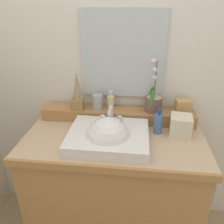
# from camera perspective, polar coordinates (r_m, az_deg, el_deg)

# --- Properties ---
(wall_back) EXTENTS (2.84, 0.20, 2.63)m
(wall_back) POSITION_cam_1_polar(r_m,az_deg,el_deg) (1.66, 2.12, 14.28)
(wall_back) COLOR silver
(wall_back) RESTS_ON ground
(vanity_cabinet) EXTENTS (1.13, 0.60, 0.89)m
(vanity_cabinet) POSITION_cam_1_polar(r_m,az_deg,el_deg) (1.72, 0.47, -18.62)
(vanity_cabinet) COLOR #AB7843
(vanity_cabinet) RESTS_ON ground
(back_ledge) EXTENTS (1.06, 0.13, 0.09)m
(back_ledge) POSITION_cam_1_polar(r_m,az_deg,el_deg) (1.61, 1.36, -0.79)
(back_ledge) COLOR #AB7843
(back_ledge) RESTS_ON vanity_cabinet
(sink_basin) EXTENTS (0.47, 0.40, 0.29)m
(sink_basin) POSITION_cam_1_polar(r_m,az_deg,el_deg) (1.38, -0.96, -6.57)
(sink_basin) COLOR white
(sink_basin) RESTS_ON vanity_cabinet
(potted_plant) EXTENTS (0.11, 0.13, 0.36)m
(potted_plant) POSITION_cam_1_polar(r_m,az_deg,el_deg) (1.57, 10.25, 2.75)
(potted_plant) COLOR brown
(potted_plant) RESTS_ON back_ledge
(soap_dispenser) EXTENTS (0.05, 0.05, 0.13)m
(soap_dispenser) POSITION_cam_1_polar(r_m,az_deg,el_deg) (1.60, -0.34, 2.62)
(soap_dispenser) COLOR beige
(soap_dispenser) RESTS_ON back_ledge
(tumbler_cup) EXTENTS (0.07, 0.07, 0.11)m
(tumbler_cup) POSITION_cam_1_polar(r_m,az_deg,el_deg) (1.58, -3.53, 2.46)
(tumbler_cup) COLOR #989A9A
(tumbler_cup) RESTS_ON back_ledge
(reed_diffuser) EXTENTS (0.09, 0.11, 0.25)m
(reed_diffuser) POSITION_cam_1_polar(r_m,az_deg,el_deg) (1.61, -8.38, 2.10)
(reed_diffuser) COLOR olive
(reed_diffuser) RESTS_ON back_ledge
(trinket_box) EXTENTS (0.10, 0.09, 0.09)m
(trinket_box) POSITION_cam_1_polar(r_m,az_deg,el_deg) (1.61, 17.19, 1.36)
(trinket_box) COLOR tan
(trinket_box) RESTS_ON back_ledge
(lotion_bottle) EXTENTS (0.05, 0.06, 0.17)m
(lotion_bottle) POSITION_cam_1_polar(r_m,az_deg,el_deg) (1.49, 11.40, -2.66)
(lotion_bottle) COLOR #4971B0
(lotion_bottle) RESTS_ON vanity_cabinet
(tissue_box) EXTENTS (0.14, 0.14, 0.13)m
(tissue_box) POSITION_cam_1_polar(r_m,az_deg,el_deg) (1.50, 16.63, -3.23)
(tissue_box) COLOR beige
(tissue_box) RESTS_ON vanity_cabinet
(mirror) EXTENTS (0.55, 0.02, 0.56)m
(mirror) POSITION_cam_1_polar(r_m,az_deg,el_deg) (1.54, 2.66, 13.92)
(mirror) COLOR silver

